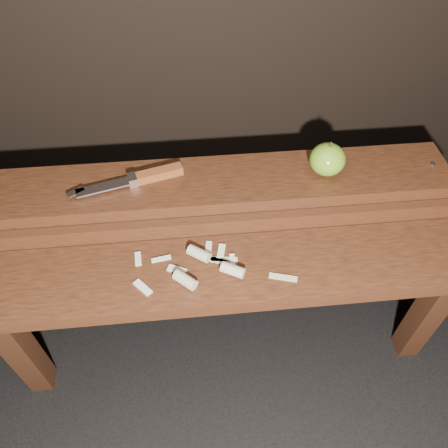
{
  "coord_description": "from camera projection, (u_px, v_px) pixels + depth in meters",
  "views": [
    {
      "loc": [
        -0.07,
        -0.64,
        1.26
      ],
      "look_at": [
        0.0,
        0.06,
        0.45
      ],
      "focal_mm": 35.0,
      "sensor_mm": 36.0,
      "label": 1
    }
  ],
  "objects": [
    {
      "name": "ground",
      "position": [
        226.0,
        332.0,
        1.37
      ],
      "size": [
        60.0,
        60.0,
        0.0
      ],
      "primitive_type": "plane",
      "color": "black"
    },
    {
      "name": "bench_front_tier",
      "position": [
        229.0,
        287.0,
        1.06
      ],
      "size": [
        1.2,
        0.2,
        0.42
      ],
      "color": "black",
      "rests_on": "ground"
    },
    {
      "name": "bench_rear_tier",
      "position": [
        220.0,
        203.0,
        1.17
      ],
      "size": [
        1.2,
        0.21,
        0.5
      ],
      "color": "black",
      "rests_on": "ground"
    },
    {
      "name": "apple",
      "position": [
        327.0,
        159.0,
        1.09
      ],
      "size": [
        0.09,
        0.09,
        0.09
      ],
      "color": "#6B9A1F",
      "rests_on": "bench_rear_tier"
    },
    {
      "name": "knife",
      "position": [
        145.0,
        177.0,
        1.09
      ],
      "size": [
        0.29,
        0.1,
        0.03
      ],
      "color": "brown",
      "rests_on": "bench_rear_tier"
    },
    {
      "name": "apple_scraps",
      "position": [
        204.0,
        267.0,
        1.01
      ],
      "size": [
        0.38,
        0.14,
        0.03
      ],
      "color": "beige",
      "rests_on": "bench_front_tier"
    }
  ]
}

